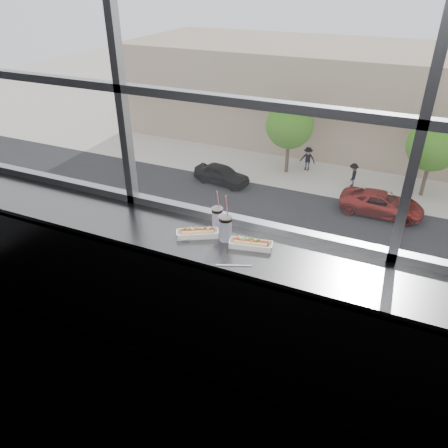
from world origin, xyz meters
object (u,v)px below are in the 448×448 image
at_px(pedestrian_a, 308,157).
at_px(loose_straw, 234,265).
at_px(car_far_a, 222,171).
at_px(car_far_b, 382,200).
at_px(soda_cup_left, 217,217).
at_px(tree_left, 290,125).
at_px(wrapper, 184,237).
at_px(hotdog_tray_right, 251,244).
at_px(soda_cup_right, 225,227).
at_px(hotdog_tray_left, 198,233).
at_px(pedestrian_b, 353,173).
at_px(tree_center, 433,146).
at_px(car_near_b, 208,230).

bearing_deg(pedestrian_a, loose_straw, -78.06).
relative_size(car_far_a, car_far_b, 0.99).
xyz_separation_m(soda_cup_left, car_far_b, (0.21, 24.11, -11.17)).
bearing_deg(tree_left, wrapper, -75.83).
distance_m(hotdog_tray_right, tree_left, 30.43).
bearing_deg(car_far_b, loose_straw, -179.21).
bearing_deg(soda_cup_right, tree_left, 104.73).
relative_size(hotdog_tray_left, soda_cup_right, 0.85).
height_order(loose_straw, car_far_a, loose_straw).
relative_size(hotdog_tray_left, car_far_a, 0.05).
relative_size(soda_cup_left, pedestrian_b, 0.15).
height_order(hotdog_tray_left, soda_cup_right, soda_cup_right).
bearing_deg(tree_center, soda_cup_right, -94.79).
relative_size(car_far_a, tree_left, 1.02).
xyz_separation_m(hotdog_tray_left, soda_cup_left, (0.08, 0.16, 0.06)).
xyz_separation_m(car_near_b, car_far_a, (-2.81, 8.00, -0.12)).
bearing_deg(car_far_a, hotdog_tray_right, -147.82).
bearing_deg(tree_center, car_far_a, -163.47).
distance_m(wrapper, tree_center, 29.69).
relative_size(car_near_b, pedestrian_a, 2.85).
bearing_deg(soda_cup_right, loose_straw, -56.22).
bearing_deg(soda_cup_left, hotdog_tray_right, -24.05).
bearing_deg(tree_left, hotdog_tray_left, -75.66).
height_order(wrapper, tree_left, wrapper).
height_order(soda_cup_left, wrapper, soda_cup_left).
xyz_separation_m(car_near_b, pedestrian_b, (5.98, 11.46, -0.04)).
bearing_deg(car_far_b, tree_left, 62.58).
bearing_deg(car_far_b, tree_center, -29.00).
distance_m(hotdog_tray_right, car_far_b, 26.67).
distance_m(loose_straw, car_far_a, 29.16).
relative_size(pedestrian_a, tree_left, 0.40).
height_order(soda_cup_right, tree_left, soda_cup_right).
bearing_deg(hotdog_tray_left, soda_cup_left, 35.73).
height_order(loose_straw, car_far_b, loose_straw).
xyz_separation_m(hotdog_tray_left, car_far_a, (-10.92, 24.27, -11.12)).
distance_m(wrapper, pedestrian_a, 31.83).
distance_m(pedestrian_b, tree_center, 5.38).
xyz_separation_m(car_far_a, car_far_b, (11.21, 0.00, 0.01)).
height_order(car_near_b, tree_left, tree_left).
xyz_separation_m(car_far_a, tree_center, (13.48, 4.00, 2.65)).
bearing_deg(pedestrian_a, soda_cup_right, -78.28).
height_order(car_far_b, pedestrian_b, pedestrian_b).
xyz_separation_m(car_far_a, pedestrian_a, (5.06, 4.98, 0.16)).
relative_size(car_near_b, car_far_b, 1.11).
relative_size(loose_straw, pedestrian_a, 0.10).
bearing_deg(hotdog_tray_left, pedestrian_a, 72.07).
xyz_separation_m(wrapper, car_far_a, (-10.84, 24.34, -11.10)).
bearing_deg(pedestrian_b, hotdog_tray_left, 4.40).
distance_m(tree_left, tree_center, 9.79).
bearing_deg(pedestrian_a, tree_left, -144.32).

